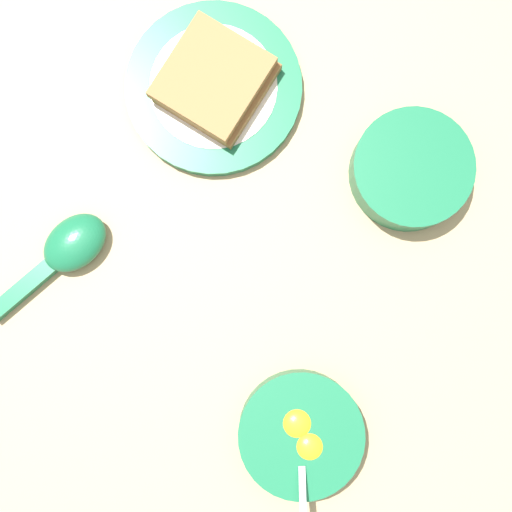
{
  "coord_description": "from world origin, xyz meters",
  "views": [
    {
      "loc": [
        -0.12,
        0.12,
        0.8
      ],
      "look_at": [
        -0.09,
        0.07,
        0.02
      ],
      "focal_mm": 50.0,
      "sensor_mm": 36.0,
      "label": 1
    }
  ],
  "objects_px": {
    "soup_spoon": "(67,250)",
    "congee_bowl": "(411,170)",
    "egg_bowl": "(301,434)",
    "toast_plate": "(214,88)",
    "toast_sandwich": "(215,81)"
  },
  "relations": [
    {
      "from": "toast_sandwich",
      "to": "congee_bowl",
      "type": "height_order",
      "value": "toast_sandwich"
    },
    {
      "from": "soup_spoon",
      "to": "congee_bowl",
      "type": "xyz_separation_m",
      "value": [
        -0.25,
        -0.3,
        0.01
      ]
    },
    {
      "from": "toast_sandwich",
      "to": "soup_spoon",
      "type": "xyz_separation_m",
      "value": [
        0.02,
        0.25,
        -0.02
      ]
    },
    {
      "from": "egg_bowl",
      "to": "toast_sandwich",
      "type": "xyz_separation_m",
      "value": [
        0.31,
        -0.25,
        0.01
      ]
    },
    {
      "from": "toast_plate",
      "to": "soup_spoon",
      "type": "bearing_deg",
      "value": 86.13
    },
    {
      "from": "egg_bowl",
      "to": "toast_plate",
      "type": "bearing_deg",
      "value": -38.79
    },
    {
      "from": "toast_plate",
      "to": "toast_sandwich",
      "type": "height_order",
      "value": "toast_sandwich"
    },
    {
      "from": "toast_sandwich",
      "to": "congee_bowl",
      "type": "xyz_separation_m",
      "value": [
        -0.23,
        -0.05,
        -0.01
      ]
    },
    {
      "from": "toast_plate",
      "to": "congee_bowl",
      "type": "distance_m",
      "value": 0.24
    },
    {
      "from": "toast_plate",
      "to": "congee_bowl",
      "type": "bearing_deg",
      "value": -166.72
    },
    {
      "from": "egg_bowl",
      "to": "soup_spoon",
      "type": "relative_size",
      "value": 0.81
    },
    {
      "from": "congee_bowl",
      "to": "toast_plate",
      "type": "bearing_deg",
      "value": 13.28
    },
    {
      "from": "egg_bowl",
      "to": "toast_plate",
      "type": "xyz_separation_m",
      "value": [
        0.31,
        -0.25,
        -0.01
      ]
    },
    {
      "from": "egg_bowl",
      "to": "soup_spoon",
      "type": "xyz_separation_m",
      "value": [
        0.32,
        -0.0,
        -0.01
      ]
    },
    {
      "from": "egg_bowl",
      "to": "congee_bowl",
      "type": "distance_m",
      "value": 0.31
    }
  ]
}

